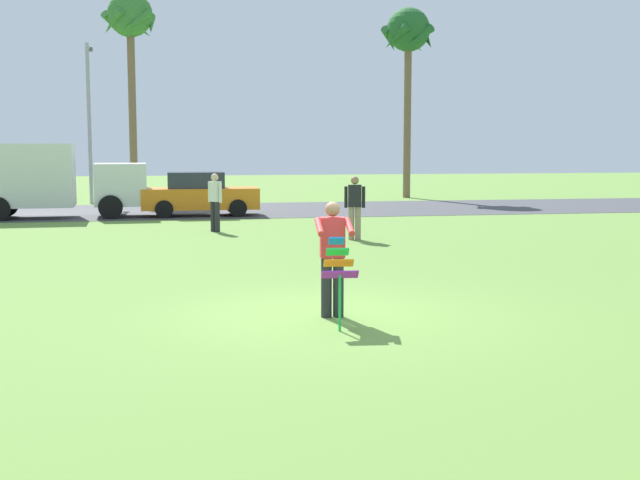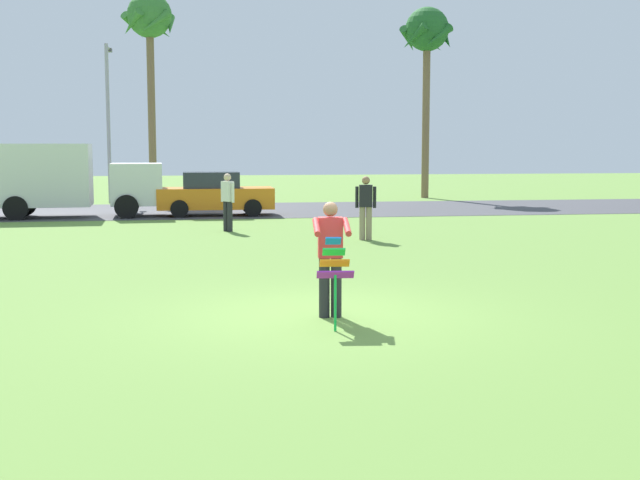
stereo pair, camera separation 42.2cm
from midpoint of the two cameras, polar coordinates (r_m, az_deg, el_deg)
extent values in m
plane|color=olive|center=(12.60, 1.14, -5.18)|extent=(120.00, 120.00, 0.00)
cube|color=#424247|center=(33.09, -5.08, 2.06)|extent=(120.00, 8.00, 0.01)
cylinder|color=#26262B|center=(12.38, 2.10, -3.28)|extent=(0.16, 0.16, 0.90)
cylinder|color=#26262B|center=(12.36, 1.27, -3.29)|extent=(0.16, 0.16, 0.90)
cube|color=red|center=(12.27, 1.70, 0.17)|extent=(0.38, 0.25, 0.60)
sphere|color=#9E7051|center=(12.23, 1.71, 2.13)|extent=(0.22, 0.22, 0.22)
cylinder|color=red|center=(12.03, 2.86, 0.91)|extent=(0.14, 0.59, 0.24)
cylinder|color=red|center=(11.98, 0.77, 0.90)|extent=(0.14, 0.59, 0.24)
cube|color=blue|center=(11.81, 1.94, -0.06)|extent=(0.24, 0.16, 0.12)
cube|color=green|center=(11.66, 2.00, -0.82)|extent=(0.33, 0.17, 0.12)
cube|color=orange|center=(11.52, 2.06, -1.60)|extent=(0.43, 0.18, 0.12)
cube|color=purple|center=(11.38, 2.12, -2.39)|extent=(0.52, 0.20, 0.12)
cylinder|color=green|center=(11.45, 2.11, -4.35)|extent=(0.04, 0.04, 0.79)
cube|color=silver|center=(30.71, -12.10, 3.78)|extent=(1.87, 1.97, 1.50)
cube|color=silver|center=(30.99, -18.98, 4.24)|extent=(4.27, 2.15, 2.20)
cylinder|color=black|center=(31.68, -12.67, 2.49)|extent=(0.85, 0.31, 0.84)
cylinder|color=black|center=(29.84, -12.77, 2.25)|extent=(0.85, 0.31, 0.84)
cylinder|color=black|center=(32.01, -19.31, 2.32)|extent=(0.85, 0.31, 0.84)
cylinder|color=black|center=(30.19, -19.82, 2.07)|extent=(0.85, 0.31, 0.84)
cube|color=orange|center=(30.60, -6.80, 2.88)|extent=(4.20, 1.71, 0.76)
cube|color=#282D38|center=(30.56, -7.10, 4.11)|extent=(2.02, 1.40, 0.60)
cylinder|color=black|center=(31.50, -4.48, 2.42)|extent=(0.64, 0.22, 0.64)
cylinder|color=black|center=(29.89, -4.24, 2.21)|extent=(0.64, 0.22, 0.64)
cylinder|color=black|center=(31.40, -9.23, 2.35)|extent=(0.64, 0.22, 0.64)
cylinder|color=black|center=(29.79, -9.24, 2.12)|extent=(0.64, 0.22, 0.64)
cylinder|color=brown|center=(40.82, -11.21, 8.75)|extent=(0.36, 0.36, 8.47)
sphere|color=#387A33|center=(41.24, -11.35, 14.91)|extent=(2.10, 2.10, 2.10)
cone|color=#387A33|center=(41.15, -9.97, 14.33)|extent=(0.44, 1.56, 1.28)
cone|color=#387A33|center=(42.06, -10.87, 14.14)|extent=(1.62, 0.90, 1.28)
cone|color=#387A33|center=(41.76, -12.39, 14.16)|extent=(1.27, 1.52, 1.28)
cone|color=#387A33|center=(40.66, -12.49, 14.37)|extent=(1.27, 1.52, 1.28)
cone|color=#387A33|center=(40.27, -10.96, 14.48)|extent=(1.62, 0.90, 1.28)
cylinder|color=brown|center=(41.14, 7.59, 8.42)|extent=(0.36, 0.36, 7.93)
sphere|color=#236028|center=(41.49, 7.68, 14.18)|extent=(2.10, 2.10, 2.10)
cone|color=#236028|center=(41.71, 8.95, 13.49)|extent=(0.44, 1.56, 1.28)
cone|color=#236028|center=(42.38, 7.70, 13.40)|extent=(1.62, 0.90, 1.28)
cone|color=#236028|center=(41.76, 6.40, 13.52)|extent=(1.27, 1.52, 1.28)
cone|color=#236028|center=(40.69, 6.83, 13.70)|extent=(1.27, 1.52, 1.28)
cone|color=#236028|center=(40.66, 8.44, 13.68)|extent=(1.62, 0.90, 1.28)
cylinder|color=#9E9EA3|center=(38.09, -14.04, 7.74)|extent=(0.16, 0.16, 7.00)
cylinder|color=#9E9EA3|center=(39.02, -14.08, 12.71)|extent=(0.10, 1.40, 0.10)
cube|color=#4C4C51|center=(39.66, -13.99, 12.55)|extent=(0.24, 0.44, 0.16)
cylinder|color=#26262B|center=(24.97, -6.01, 1.64)|extent=(0.16, 0.16, 0.90)
cylinder|color=#26262B|center=(24.83, -5.73, 1.62)|extent=(0.16, 0.16, 0.90)
cube|color=silver|center=(24.85, -5.89, 3.35)|extent=(0.40, 0.42, 0.60)
sphere|color=beige|center=(24.83, -5.90, 4.32)|extent=(0.22, 0.22, 0.22)
cylinder|color=silver|center=(25.03, -6.25, 3.29)|extent=(0.09, 0.09, 0.58)
cylinder|color=silver|center=(24.67, -5.52, 3.25)|extent=(0.09, 0.09, 0.58)
cylinder|color=gray|center=(22.55, 3.46, 1.14)|extent=(0.16, 0.16, 0.90)
cylinder|color=gray|center=(22.55, 3.92, 1.14)|extent=(0.16, 0.16, 0.90)
cube|color=black|center=(22.49, 3.71, 3.04)|extent=(0.40, 0.29, 0.60)
sphere|color=#9E7051|center=(22.47, 3.71, 4.11)|extent=(0.22, 0.22, 0.22)
cylinder|color=black|center=(22.49, 3.09, 2.96)|extent=(0.09, 0.09, 0.58)
cylinder|color=black|center=(22.50, 4.32, 2.95)|extent=(0.09, 0.09, 0.58)
camera|label=1|loc=(0.21, -89.09, 0.10)|focal=46.54mm
camera|label=2|loc=(0.21, 90.91, -0.10)|focal=46.54mm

